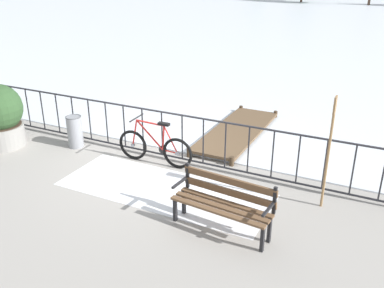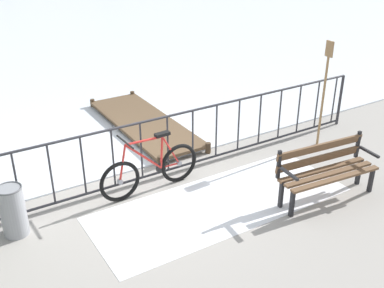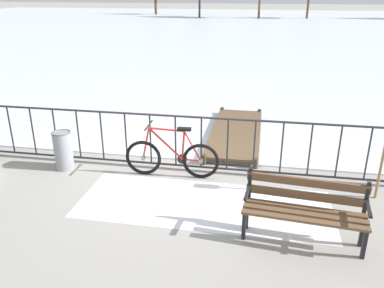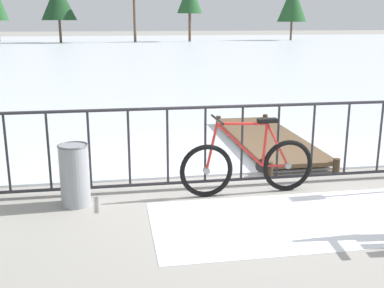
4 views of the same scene
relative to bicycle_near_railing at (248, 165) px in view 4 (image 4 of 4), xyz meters
name	(u,v)px [view 4 (image 4 of 4)]	position (x,y,z in m)	size (l,w,h in m)	color
ground_plane	(241,185)	(0.00, 0.31, -0.37)	(160.00, 160.00, 0.00)	#9E9991
frozen_pond	(134,50)	(0.00, 28.71, -0.35)	(80.00, 56.00, 0.03)	silver
snow_patch	(333,217)	(0.72, -0.89, -0.36)	(3.98, 1.52, 0.01)	white
railing_fence	(242,144)	(0.00, 0.31, 0.19)	(9.06, 0.06, 1.07)	#2D2D33
bicycle_near_railing	(248,165)	(0.00, 0.00, 0.00)	(1.71, 0.52, 0.97)	black
trash_bin	(75,175)	(-2.08, -0.04, 0.00)	(0.35, 0.35, 0.73)	gray
wooden_dock	(267,138)	(0.98, 2.23, -0.25)	(1.10, 3.34, 0.20)	brown
tree_centre	(58,1)	(-6.01, 39.44, 3.23)	(3.09, 3.09, 5.23)	brown
tree_east_mid	(293,3)	(16.14, 40.97, 3.27)	(2.88, 2.88, 5.47)	brown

